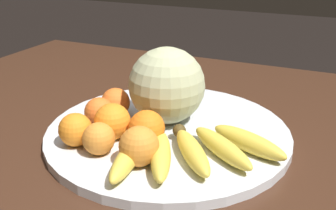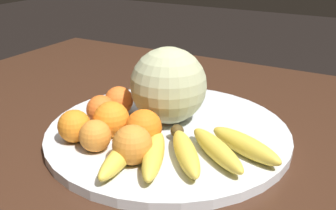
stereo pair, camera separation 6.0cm
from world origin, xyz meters
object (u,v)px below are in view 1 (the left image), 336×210
orange_top_small (139,146)px  orange_front_right (99,139)px  banana_bunch (193,150)px  orange_side_extra (147,128)px  kitchen_table (165,183)px  fruit_bowl (168,132)px  orange_front_left (99,112)px  orange_back_left (112,121)px  produce_tag (96,140)px  melon (167,85)px  orange_back_right (75,130)px  orange_mid_center (116,102)px

orange_top_small → orange_front_right: bearing=177.8°
banana_bunch → orange_side_extra: size_ratio=4.14×
orange_front_right → kitchen_table: bearing=51.0°
orange_top_small → fruit_bowl: bearing=94.3°
orange_top_small → orange_side_extra: same height
banana_bunch → orange_side_extra: (-0.09, 0.01, 0.02)m
fruit_bowl → orange_top_small: orange_top_small is taller
orange_front_left → orange_back_left: orange_back_left is taller
orange_top_small → produce_tag: (-0.11, 0.04, -0.03)m
fruit_bowl → orange_back_left: size_ratio=6.99×
banana_bunch → orange_back_left: 0.16m
fruit_bowl → orange_side_extra: (-0.01, -0.07, 0.04)m
orange_top_small → melon: bearing=99.3°
melon → banana_bunch: (0.10, -0.12, -0.06)m
orange_front_right → orange_back_left: orange_back_left is taller
orange_back_left → produce_tag: bearing=-136.2°
orange_back_right → banana_bunch: bearing=10.5°
banana_bunch → orange_top_small: (-0.07, -0.05, 0.02)m
banana_bunch → orange_front_left: (-0.21, 0.05, 0.01)m
kitchen_table → melon: melon is taller
orange_top_small → orange_back_right: bearing=174.9°
orange_mid_center → orange_back_right: 0.14m
kitchen_table → orange_front_left: orange_front_left is taller
orange_front_right → produce_tag: size_ratio=0.76×
orange_back_right → orange_top_small: 0.13m
melon → produce_tag: melon is taller
orange_back_right → fruit_bowl: bearing=45.8°
orange_front_right → orange_back_right: size_ratio=0.94×
orange_back_left → orange_mid_center: bearing=118.1°
fruit_bowl → orange_back_left: bearing=-134.9°
orange_back_right → produce_tag: (0.02, 0.03, -0.03)m
melon → orange_side_extra: size_ratio=2.32×
orange_mid_center → orange_top_small: 0.20m
fruit_bowl → produce_tag: produce_tag is taller
orange_front_left → orange_back_left: (0.05, -0.03, 0.00)m
orange_front_right → orange_mid_center: (-0.06, 0.15, 0.00)m
orange_mid_center → orange_side_extra: bearing=-36.4°
orange_front_right → orange_back_left: bearing=98.2°
orange_top_small → produce_tag: size_ratio=0.90×
orange_back_left → kitchen_table: bearing=24.4°
melon → orange_front_right: bearing=-106.7°
fruit_bowl → orange_mid_center: orange_mid_center is taller
kitchen_table → fruit_bowl: (-0.01, 0.04, 0.09)m
banana_bunch → produce_tag: 0.19m
kitchen_table → orange_front_right: bearing=-129.0°
kitchen_table → orange_front_left: 0.19m
fruit_bowl → orange_front_left: bearing=-161.6°
orange_top_small → banana_bunch: bearing=34.0°
kitchen_table → orange_mid_center: (-0.14, 0.05, 0.13)m
kitchen_table → banana_bunch: bearing=-34.3°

